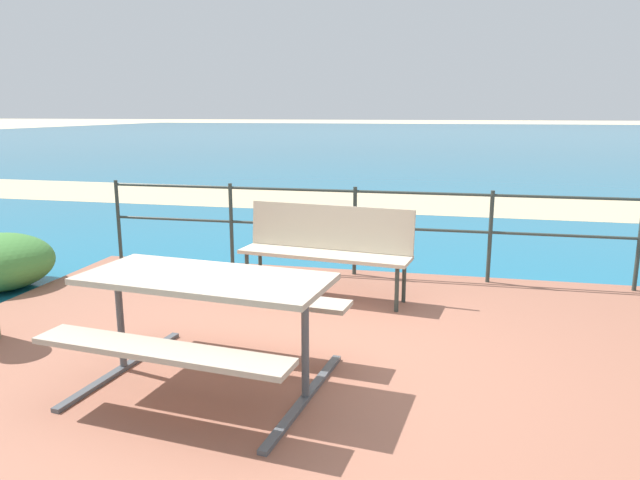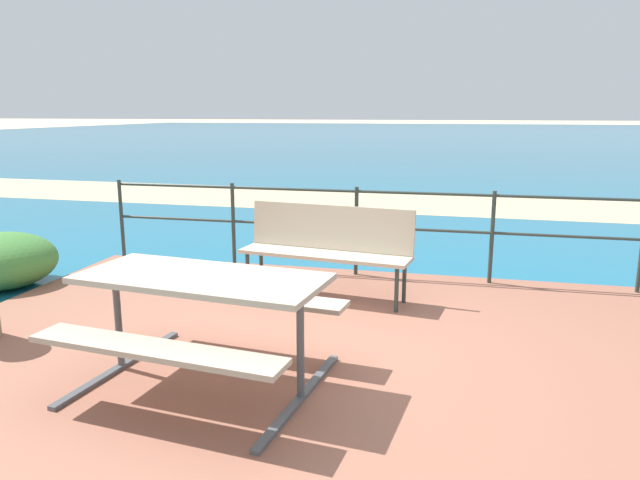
% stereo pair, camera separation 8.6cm
% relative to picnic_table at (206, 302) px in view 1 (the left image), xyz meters
% --- Properties ---
extents(ground_plane, '(240.00, 240.00, 0.00)m').
position_rel_picnic_table_xyz_m(ground_plane, '(0.52, 0.55, -0.65)').
color(ground_plane, beige).
extents(patio_paving, '(6.40, 5.20, 0.06)m').
position_rel_picnic_table_xyz_m(patio_paving, '(0.52, 0.55, -0.62)').
color(patio_paving, '#935B47').
rests_on(patio_paving, ground).
extents(sea_water, '(90.00, 90.00, 0.01)m').
position_rel_picnic_table_xyz_m(sea_water, '(0.52, 40.55, -0.65)').
color(sea_water, '#196B8E').
rests_on(sea_water, ground).
extents(beach_strip, '(54.04, 4.02, 0.01)m').
position_rel_picnic_table_xyz_m(beach_strip, '(0.52, 8.97, -0.64)').
color(beach_strip, tan).
rests_on(beach_strip, ground).
extents(picnic_table, '(1.79, 1.54, 0.77)m').
position_rel_picnic_table_xyz_m(picnic_table, '(0.00, 0.00, 0.00)').
color(picnic_table, tan).
rests_on(picnic_table, patio_paving).
extents(park_bench, '(1.75, 0.66, 0.91)m').
position_rel_picnic_table_xyz_m(park_bench, '(0.38, 2.12, -0.04)').
color(park_bench, '#BCAD93').
rests_on(park_bench, patio_paving).
extents(railing_fence, '(5.94, 0.04, 1.01)m').
position_rel_picnic_table_xyz_m(railing_fence, '(0.52, 2.97, 0.05)').
color(railing_fence, '#2D3833').
rests_on(railing_fence, patio_paving).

